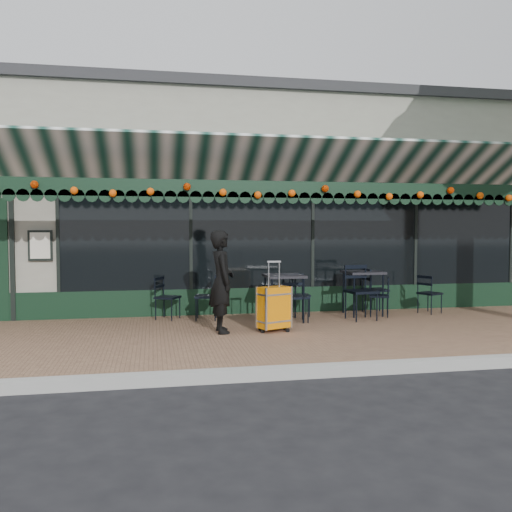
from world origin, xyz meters
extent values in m
plane|color=black|center=(0.00, 0.00, 0.00)|extent=(80.00, 80.00, 0.00)
cube|color=brown|center=(0.00, 2.00, 0.07)|extent=(18.00, 4.00, 0.15)
cube|color=#9E9E99|center=(0.00, -0.08, 0.07)|extent=(18.00, 0.16, 0.15)
cube|color=gray|center=(0.00, 8.00, 2.25)|extent=(12.00, 8.00, 4.50)
cube|color=black|center=(1.20, 3.98, 1.65)|extent=(9.20, 0.04, 2.00)
cube|color=silver|center=(-3.70, 3.94, 1.50)|extent=(0.42, 0.04, 0.55)
cube|color=black|center=(0.00, 2.52, 2.46)|extent=(12.00, 0.03, 0.28)
cylinder|color=#DD3906|center=(0.00, 2.46, 2.44)|extent=(11.60, 0.12, 0.12)
imported|color=black|center=(-0.64, 2.18, 0.97)|extent=(0.43, 0.62, 1.63)
cube|color=orange|center=(0.19, 2.09, 0.54)|extent=(0.56, 0.44, 0.66)
cube|color=black|center=(0.19, 2.09, 0.18)|extent=(0.56, 0.44, 0.07)
cube|color=silver|center=(0.19, 2.09, 1.08)|extent=(0.21, 0.11, 0.41)
cube|color=black|center=(2.23, 3.40, 0.97)|extent=(0.68, 0.68, 0.05)
cylinder|color=black|center=(1.95, 3.11, 0.55)|extent=(0.03, 0.03, 0.80)
cylinder|color=black|center=(2.52, 3.11, 0.55)|extent=(0.03, 0.03, 0.80)
cylinder|color=black|center=(1.95, 3.68, 0.55)|extent=(0.03, 0.03, 0.80)
cylinder|color=black|center=(2.52, 3.68, 0.55)|extent=(0.03, 0.03, 0.80)
cube|color=black|center=(0.58, 3.00, 0.96)|extent=(0.68, 0.68, 0.05)
cylinder|color=black|center=(0.30, 2.72, 0.54)|extent=(0.03, 0.03, 0.79)
cylinder|color=black|center=(0.87, 2.72, 0.54)|extent=(0.03, 0.03, 0.79)
cylinder|color=black|center=(0.30, 3.29, 0.54)|extent=(0.03, 0.03, 0.79)
cylinder|color=black|center=(0.87, 3.29, 0.54)|extent=(0.03, 0.03, 0.79)
camera|label=1|loc=(-1.72, -6.34, 1.82)|focal=38.00mm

